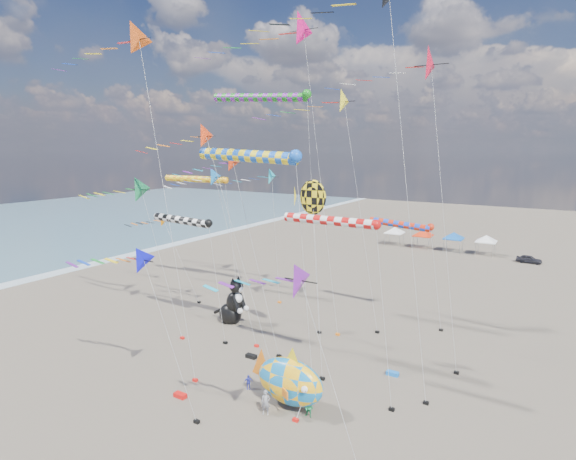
# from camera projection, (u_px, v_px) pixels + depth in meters

# --- Properties ---
(ground) EXTENTS (260.00, 260.00, 0.00)m
(ground) POSITION_uv_depth(u_px,v_px,m) (169.00, 440.00, 26.25)
(ground) COLOR brown
(ground) RESTS_ON ground
(delta_kite_0) EXTENTS (14.47, 2.49, 25.73)m
(delta_kite_0) POSITION_uv_depth(u_px,v_px,m) (125.00, 42.00, 31.40)
(delta_kite_0) COLOR #C94811
(delta_kite_0) RESTS_ON ground
(delta_kite_1) EXTENTS (16.05, 3.14, 28.62)m
(delta_kite_1) POSITION_uv_depth(u_px,v_px,m) (294.00, 31.00, 38.77)
(delta_kite_1) COLOR #E40D68
(delta_kite_1) RESTS_ON ground
(delta_kite_2) EXTENTS (10.83, 1.50, 9.57)m
(delta_kite_2) POSITION_uv_depth(u_px,v_px,m) (158.00, 224.00, 51.26)
(delta_kite_2) COLOR #D77301
(delta_kite_2) RESTS_ON ground
(delta_kite_3) EXTENTS (10.09, 1.77, 15.31)m
(delta_kite_3) POSITION_uv_depth(u_px,v_px,m) (208.00, 182.00, 38.69)
(delta_kite_3) COLOR blue
(delta_kite_3) RESTS_ON ground
(delta_kite_4) EXTENTS (10.47, 2.71, 24.16)m
(delta_kite_4) POSITION_uv_depth(u_px,v_px,m) (433.00, 66.00, 31.57)
(delta_kite_4) COLOR red
(delta_kite_4) RESTS_ON ground
(delta_kite_5) EXTENTS (11.98, 2.30, 22.19)m
(delta_kite_5) POSITION_uv_depth(u_px,v_px,m) (344.00, 105.00, 39.89)
(delta_kite_5) COLOR yellow
(delta_kite_5) RESTS_ON ground
(delta_kite_6) EXTENTS (9.42, 1.84, 11.05)m
(delta_kite_6) POSITION_uv_depth(u_px,v_px,m) (149.00, 264.00, 27.98)
(delta_kite_6) COLOR #0E0FE0
(delta_kite_6) RESTS_ON ground
(delta_kite_7) EXTENTS (10.95, 1.95, 18.80)m
(delta_kite_7) POSITION_uv_depth(u_px,v_px,m) (217.00, 140.00, 34.30)
(delta_kite_7) COLOR #FF3D12
(delta_kite_7) RESTS_ON ground
(delta_kite_8) EXTENTS (10.07, 1.98, 14.91)m
(delta_kite_8) POSITION_uv_depth(u_px,v_px,m) (252.00, 179.00, 49.16)
(delta_kite_8) COLOR #21C0DA
(delta_kite_8) RESTS_ON ground
(delta_kite_9) EXTENTS (13.25, 2.53, 14.57)m
(delta_kite_9) POSITION_uv_depth(u_px,v_px,m) (135.00, 191.00, 40.61)
(delta_kite_9) COLOR #187F46
(delta_kite_9) RESTS_ON ground
(delta_kite_11) EXTENTS (9.21, 1.88, 11.90)m
(delta_kite_11) POSITION_uv_depth(u_px,v_px,m) (290.00, 281.00, 21.22)
(delta_kite_11) COLOR purple
(delta_kite_11) RESTS_ON ground
(delta_kite_12) EXTENTS (9.78, 1.64, 16.60)m
(delta_kite_12) POSITION_uv_depth(u_px,v_px,m) (228.00, 167.00, 36.54)
(delta_kite_12) COLOR red
(delta_kite_12) RESTS_ON ground
(windsock_0) EXTENTS (7.52, 0.68, 10.11)m
(windsock_0) POSITION_uv_depth(u_px,v_px,m) (403.00, 225.00, 42.42)
(windsock_0) COLOR red
(windsock_0) RESTS_ON ground
(windsock_1) EXTENTS (10.08, 0.75, 13.85)m
(windsock_1) POSITION_uv_depth(u_px,v_px,m) (199.00, 180.00, 50.59)
(windsock_1) COLOR orange
(windsock_1) RESTS_ON ground
(windsock_2) EXTENTS (8.21, 0.65, 12.48)m
(windsock_2) POSITION_uv_depth(u_px,v_px,m) (334.00, 222.00, 29.34)
(windsock_2) COLOR red
(windsock_2) RESTS_ON ground
(windsock_3) EXTENTS (11.55, 0.81, 21.86)m
(windsock_3) POSITION_uv_depth(u_px,v_px,m) (263.00, 98.00, 40.81)
(windsock_3) COLOR #17801A
(windsock_3) RESTS_ON ground
(windsock_4) EXTENTS (9.80, 0.92, 16.77)m
(windsock_4) POSITION_uv_depth(u_px,v_px,m) (252.00, 157.00, 32.29)
(windsock_4) COLOR blue
(windsock_4) RESTS_ON ground
(windsock_5) EXTENTS (7.94, 0.72, 10.95)m
(windsock_5) POSITION_uv_depth(u_px,v_px,m) (185.00, 221.00, 39.62)
(windsock_5) COLOR black
(windsock_5) RESTS_ON ground
(angelfish_kite) EXTENTS (3.74, 3.02, 14.57)m
(angelfish_kite) POSITION_uv_depth(u_px,v_px,m) (310.00, 199.00, 33.61)
(angelfish_kite) COLOR yellow
(angelfish_kite) RESTS_ON ground
(cat_inflatable) EXTENTS (3.71, 2.10, 4.80)m
(cat_inflatable) POSITION_uv_depth(u_px,v_px,m) (232.00, 299.00, 43.62)
(cat_inflatable) COLOR black
(cat_inflatable) RESTS_ON ground
(fish_inflatable) EXTENTS (6.41, 2.93, 4.37)m
(fish_inflatable) POSITION_uv_depth(u_px,v_px,m) (289.00, 381.00, 29.11)
(fish_inflatable) COLOR #1375B9
(fish_inflatable) RESTS_ON ground
(person_adult) EXTENTS (0.71, 0.60, 1.65)m
(person_adult) POSITION_uv_depth(u_px,v_px,m) (266.00, 402.00, 28.69)
(person_adult) COLOR gray
(person_adult) RESTS_ON ground
(child_green) EXTENTS (0.61, 0.48, 1.23)m
(child_green) POSITION_uv_depth(u_px,v_px,m) (309.00, 408.00, 28.41)
(child_green) COLOR #218F50
(child_green) RESTS_ON ground
(child_blue) EXTENTS (0.64, 0.61, 1.07)m
(child_blue) POSITION_uv_depth(u_px,v_px,m) (248.00, 382.00, 31.77)
(child_blue) COLOR #3138B7
(child_blue) RESTS_ON ground
(kite_bag_0) EXTENTS (0.90, 0.44, 0.30)m
(kite_bag_0) POSITION_uv_depth(u_px,v_px,m) (180.00, 395.00, 30.76)
(kite_bag_0) COLOR red
(kite_bag_0) RESTS_ON ground
(kite_bag_1) EXTENTS (0.90, 0.44, 0.30)m
(kite_bag_1) POSITION_uv_depth(u_px,v_px,m) (393.00, 373.00, 33.78)
(kite_bag_1) COLOR blue
(kite_bag_1) RESTS_ON ground
(kite_bag_2) EXTENTS (0.90, 0.44, 0.30)m
(kite_bag_2) POSITION_uv_depth(u_px,v_px,m) (251.00, 356.00, 36.60)
(kite_bag_2) COLOR black
(kite_bag_2) RESTS_ON ground
(tent_row) EXTENTS (19.20, 4.20, 3.80)m
(tent_row) POSITION_uv_depth(u_px,v_px,m) (438.00, 232.00, 75.48)
(tent_row) COLOR white
(tent_row) RESTS_ON ground
(parked_car) EXTENTS (3.53, 1.53, 1.19)m
(parked_car) POSITION_uv_depth(u_px,v_px,m) (529.00, 259.00, 67.20)
(parked_car) COLOR #26262D
(parked_car) RESTS_ON ground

